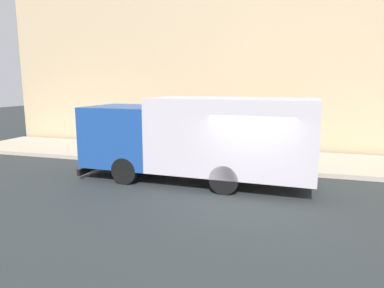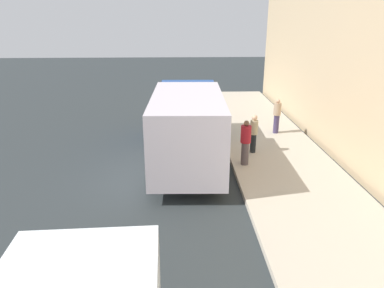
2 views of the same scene
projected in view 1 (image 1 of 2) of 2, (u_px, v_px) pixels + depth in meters
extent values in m
plane|color=#2A3031|center=(249.00, 197.00, 10.55)|extent=(80.00, 80.00, 0.00)
cube|color=#B6AB98|center=(264.00, 160.00, 15.30)|extent=(4.11, 30.00, 0.18)
cube|color=tan|center=(273.00, 46.00, 16.81)|extent=(0.50, 30.00, 10.48)
cube|color=#1B4495|center=(127.00, 135.00, 12.93)|extent=(2.64, 2.66, 2.15)
cube|color=black|center=(97.00, 127.00, 13.29)|extent=(2.15, 0.13, 1.20)
cube|color=silver|center=(233.00, 135.00, 11.64)|extent=(2.73, 5.57, 2.50)
cube|color=black|center=(98.00, 165.00, 13.58)|extent=(2.46, 0.20, 0.24)
cylinder|color=black|center=(125.00, 171.00, 11.91)|extent=(0.33, 0.94, 0.93)
cylinder|color=black|center=(153.00, 157.00, 14.01)|extent=(0.33, 0.94, 0.93)
cylinder|color=black|center=(224.00, 180.00, 10.80)|extent=(0.33, 0.94, 0.93)
cylinder|color=black|center=(238.00, 164.00, 12.91)|extent=(0.33, 0.94, 0.93)
cylinder|color=#413658|center=(167.00, 140.00, 17.21)|extent=(0.36, 0.36, 0.91)
cylinder|color=tan|center=(167.00, 126.00, 17.08)|extent=(0.48, 0.48, 0.59)
sphere|color=tan|center=(167.00, 118.00, 17.01)|extent=(0.20, 0.20, 0.20)
cylinder|color=black|center=(209.00, 150.00, 14.91)|extent=(0.31, 0.31, 0.81)
cylinder|color=tan|center=(209.00, 134.00, 14.79)|extent=(0.42, 0.42, 0.59)
sphere|color=#D8AC8A|center=(209.00, 125.00, 14.72)|extent=(0.24, 0.24, 0.24)
cylinder|color=#52474A|center=(237.00, 154.00, 13.99)|extent=(0.35, 0.35, 0.90)
cylinder|color=maroon|center=(237.00, 135.00, 13.85)|extent=(0.46, 0.46, 0.66)
sphere|color=brown|center=(237.00, 124.00, 13.78)|extent=(0.21, 0.21, 0.21)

